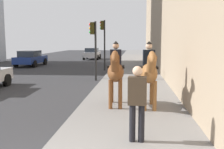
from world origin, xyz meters
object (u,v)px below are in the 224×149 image
at_px(traffic_light_far_curb, 103,37).
at_px(traffic_light_near_curb, 94,41).
at_px(pedestrian_greeting, 137,99).
at_px(car_far_lane, 31,58).
at_px(car_mid_lane, 92,54).
at_px(mounted_horse_near, 116,71).
at_px(mounted_horse_far, 149,72).

bearing_deg(traffic_light_far_curb, traffic_light_near_curb, -179.04).
bearing_deg(pedestrian_greeting, car_far_lane, 31.73).
distance_m(car_mid_lane, traffic_light_far_curb, 12.30).
relative_size(car_mid_lane, traffic_light_far_curb, 0.97).
bearing_deg(mounted_horse_near, pedestrian_greeting, 10.05).
bearing_deg(traffic_light_near_curb, pedestrian_greeting, -165.68).
bearing_deg(traffic_light_near_curb, car_far_lane, 41.36).
height_order(car_mid_lane, traffic_light_far_curb, traffic_light_far_curb).
distance_m(pedestrian_greeting, traffic_light_near_curb, 10.01).
xyz_separation_m(mounted_horse_far, traffic_light_far_curb, (12.08, 2.96, 1.31)).
bearing_deg(mounted_horse_far, traffic_light_far_curb, -168.97).
xyz_separation_m(pedestrian_greeting, car_far_lane, (17.83, 9.68, -0.35)).
height_order(mounted_horse_far, car_far_lane, mounted_horse_far).
height_order(mounted_horse_far, car_mid_lane, mounted_horse_far).
xyz_separation_m(car_far_lane, traffic_light_far_curb, (-2.75, -7.14, 1.90)).
distance_m(traffic_light_near_curb, traffic_light_far_curb, 5.47).
distance_m(pedestrian_greeting, traffic_light_far_curb, 15.38).
xyz_separation_m(car_mid_lane, traffic_light_near_curb, (-17.28, -2.96, 1.60)).
bearing_deg(car_mid_lane, mounted_horse_far, -167.07).
relative_size(car_mid_lane, traffic_light_near_curb, 1.10).
height_order(mounted_horse_near, mounted_horse_far, mounted_horse_near).
bearing_deg(mounted_horse_near, traffic_light_near_curb, -167.38).
bearing_deg(mounted_horse_near, traffic_light_far_curb, -173.75).
height_order(mounted_horse_far, pedestrian_greeting, mounted_horse_far).
relative_size(mounted_horse_near, car_far_lane, 0.53).
xyz_separation_m(mounted_horse_near, traffic_light_far_curb, (11.93, 1.84, 1.30)).
xyz_separation_m(pedestrian_greeting, traffic_light_far_curb, (15.08, 2.55, 1.55)).
height_order(car_far_lane, traffic_light_far_curb, traffic_light_far_curb).
bearing_deg(car_mid_lane, traffic_light_far_curb, -167.13).
bearing_deg(mounted_horse_near, mounted_horse_far, 79.40).
relative_size(pedestrian_greeting, traffic_light_near_curb, 0.49).
bearing_deg(mounted_horse_far, car_mid_lane, -169.03).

